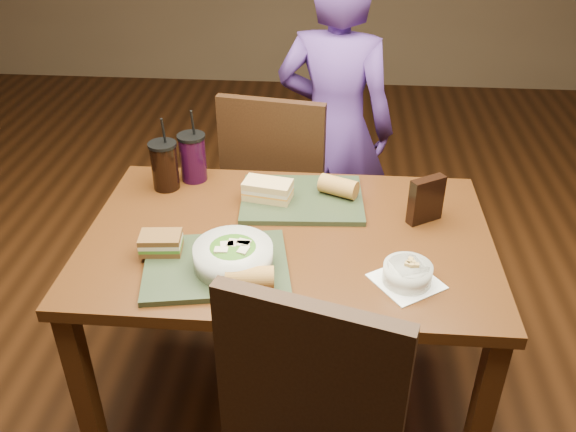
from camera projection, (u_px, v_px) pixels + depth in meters
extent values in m
plane|color=#381C0B|center=(288.00, 395.00, 2.36)|extent=(6.00, 6.00, 0.00)
cube|color=#44230D|center=(86.00, 398.00, 1.89)|extent=(0.06, 0.06, 0.71)
cube|color=#44230D|center=(479.00, 424.00, 1.81)|extent=(0.06, 0.06, 0.71)
cube|color=#44230D|center=(151.00, 257.00, 2.52)|extent=(0.06, 0.06, 0.71)
cube|color=#44230D|center=(445.00, 271.00, 2.44)|extent=(0.06, 0.06, 0.71)
cube|color=#44230D|center=(288.00, 240.00, 1.97)|extent=(1.30, 0.85, 0.04)
cube|color=black|center=(308.00, 394.00, 1.39)|extent=(0.44, 0.16, 0.53)
cube|color=black|center=(277.00, 195.00, 2.75)|extent=(0.49, 0.49, 0.04)
cube|color=black|center=(271.00, 160.00, 2.44)|extent=(0.43, 0.11, 0.51)
cube|color=black|center=(233.00, 260.00, 2.73)|extent=(0.04, 0.04, 0.44)
cube|color=black|center=(314.00, 264.00, 2.71)|extent=(0.04, 0.04, 0.44)
cube|color=black|center=(244.00, 217.00, 3.04)|extent=(0.04, 0.04, 0.44)
cube|color=black|center=(318.00, 220.00, 3.02)|extent=(0.04, 0.04, 0.44)
imported|color=#4F2E7E|center=(335.00, 129.00, 2.71)|extent=(0.59, 0.45, 1.45)
cube|color=#242F1C|center=(216.00, 266.00, 1.80)|extent=(0.47, 0.39, 0.02)
cube|color=#242F1C|center=(302.00, 199.00, 2.13)|extent=(0.44, 0.35, 0.02)
cylinder|color=silver|center=(233.00, 256.00, 1.77)|extent=(0.23, 0.23, 0.07)
ellipsoid|color=#427219|center=(233.00, 253.00, 1.76)|extent=(0.19, 0.19, 0.06)
cube|color=beige|center=(221.00, 250.00, 1.73)|extent=(0.04, 0.03, 0.01)
cube|color=beige|center=(232.00, 243.00, 1.75)|extent=(0.03, 0.04, 0.01)
cube|color=beige|center=(243.00, 250.00, 1.73)|extent=(0.04, 0.04, 0.01)
cube|color=beige|center=(227.00, 245.00, 1.75)|extent=(0.04, 0.03, 0.01)
cube|color=beige|center=(243.00, 244.00, 1.75)|extent=(0.04, 0.03, 0.01)
cube|color=beige|center=(244.00, 243.00, 1.76)|extent=(0.04, 0.04, 0.01)
cube|color=white|center=(406.00, 281.00, 1.75)|extent=(0.24, 0.24, 0.00)
cylinder|color=silver|center=(407.00, 273.00, 1.73)|extent=(0.14, 0.14, 0.05)
cylinder|color=black|center=(408.00, 267.00, 1.72)|extent=(0.12, 0.12, 0.01)
cube|color=#B28947|center=(411.00, 265.00, 1.71)|extent=(0.02, 0.02, 0.01)
cube|color=#B28947|center=(411.00, 259.00, 1.73)|extent=(0.02, 0.02, 0.01)
cube|color=#B28947|center=(417.00, 265.00, 1.71)|extent=(0.01, 0.01, 0.01)
cube|color=#B28947|center=(407.00, 264.00, 1.72)|extent=(0.02, 0.02, 0.01)
cube|color=#B28947|center=(409.00, 262.00, 1.72)|extent=(0.02, 0.02, 0.01)
cube|color=#B28947|center=(413.00, 263.00, 1.72)|extent=(0.01, 0.01, 0.01)
cube|color=#593819|center=(162.00, 248.00, 1.84)|extent=(0.13, 0.10, 0.02)
cube|color=#3F721E|center=(161.00, 245.00, 1.84)|extent=(0.13, 0.10, 0.01)
cube|color=beige|center=(161.00, 241.00, 1.83)|extent=(0.13, 0.10, 0.01)
cube|color=#593819|center=(160.00, 237.00, 1.82)|extent=(0.13, 0.10, 0.02)
cube|color=tan|center=(268.00, 195.00, 2.11)|extent=(0.18, 0.12, 0.02)
cube|color=orange|center=(268.00, 191.00, 2.10)|extent=(0.18, 0.12, 0.01)
cube|color=beige|center=(268.00, 189.00, 2.10)|extent=(0.18, 0.12, 0.01)
cube|color=tan|center=(268.00, 184.00, 2.09)|extent=(0.18, 0.12, 0.02)
cylinder|color=#AD7533|center=(250.00, 278.00, 1.68)|extent=(0.14, 0.08, 0.07)
cylinder|color=#AD7533|center=(338.00, 187.00, 2.12)|extent=(0.15, 0.11, 0.07)
cylinder|color=black|center=(165.00, 167.00, 2.17)|extent=(0.09, 0.09, 0.17)
cylinder|color=black|center=(162.00, 144.00, 2.13)|extent=(0.10, 0.10, 0.01)
cylinder|color=black|center=(164.00, 132.00, 2.10)|extent=(0.01, 0.03, 0.11)
cylinder|color=black|center=(193.00, 159.00, 2.23)|extent=(0.10, 0.10, 0.17)
cylinder|color=black|center=(191.00, 136.00, 2.18)|extent=(0.10, 0.10, 0.01)
cylinder|color=black|center=(193.00, 124.00, 2.15)|extent=(0.01, 0.03, 0.11)
cube|color=black|center=(426.00, 200.00, 1.99)|extent=(0.12, 0.10, 0.16)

